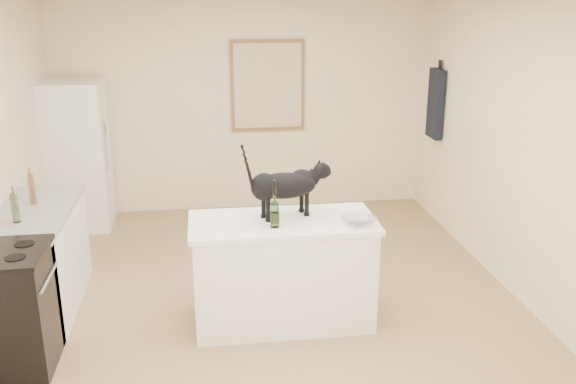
{
  "coord_description": "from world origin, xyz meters",
  "views": [
    {
      "loc": [
        -0.5,
        -4.83,
        2.66
      ],
      "look_at": [
        0.15,
        -0.15,
        1.12
      ],
      "focal_mm": 38.8,
      "sensor_mm": 36.0,
      "label": 1
    }
  ],
  "objects_px": {
    "wine_bottle": "(275,207)",
    "glass_bowl": "(359,221)",
    "black_cat": "(284,189)",
    "fridge": "(77,156)",
    "stove": "(8,312)"
  },
  "relations": [
    {
      "from": "fridge",
      "to": "glass_bowl",
      "type": "xyz_separation_m",
      "value": [
        2.63,
        -2.73,
        0.08
      ]
    },
    {
      "from": "stove",
      "to": "glass_bowl",
      "type": "xyz_separation_m",
      "value": [
        2.63,
        0.22,
        0.48
      ]
    },
    {
      "from": "black_cat",
      "to": "wine_bottle",
      "type": "height_order",
      "value": "black_cat"
    },
    {
      "from": "black_cat",
      "to": "wine_bottle",
      "type": "relative_size",
      "value": 2.02
    },
    {
      "from": "stove",
      "to": "wine_bottle",
      "type": "relative_size",
      "value": 2.68
    },
    {
      "from": "fridge",
      "to": "glass_bowl",
      "type": "distance_m",
      "value": 3.79
    },
    {
      "from": "black_cat",
      "to": "glass_bowl",
      "type": "xyz_separation_m",
      "value": [
        0.56,
        -0.25,
        -0.21
      ]
    },
    {
      "from": "wine_bottle",
      "to": "glass_bowl",
      "type": "height_order",
      "value": "wine_bottle"
    },
    {
      "from": "stove",
      "to": "black_cat",
      "type": "height_order",
      "value": "black_cat"
    },
    {
      "from": "wine_bottle",
      "to": "glass_bowl",
      "type": "relative_size",
      "value": 1.3
    },
    {
      "from": "fridge",
      "to": "glass_bowl",
      "type": "bearing_deg",
      "value": -46.0
    },
    {
      "from": "wine_bottle",
      "to": "fridge",
      "type": "bearing_deg",
      "value": 126.23
    },
    {
      "from": "wine_bottle",
      "to": "glass_bowl",
      "type": "bearing_deg",
      "value": -3.25
    },
    {
      "from": "fridge",
      "to": "black_cat",
      "type": "bearing_deg",
      "value": -50.04
    },
    {
      "from": "stove",
      "to": "wine_bottle",
      "type": "height_order",
      "value": "wine_bottle"
    }
  ]
}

